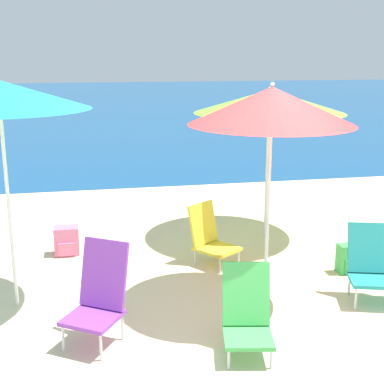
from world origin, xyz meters
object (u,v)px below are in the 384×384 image
Objects in this scene: beach_chair_purple at (99,293)px; backpack_pink at (67,241)px; beach_umbrella_lime at (269,102)px; beach_chair_teal at (374,263)px; beach_chair_green at (247,313)px; backpack_green at (351,259)px; beach_umbrella_red at (272,106)px; beach_chair_yellow at (210,236)px.

backpack_pink is (-0.35, 2.22, -0.27)m from beach_chair_purple.
beach_umbrella_lime is 2.63× the size of beach_chair_teal.
beach_umbrella_lime is 2.65m from beach_chair_teal.
beach_chair_green is 2.18× the size of backpack_green.
beach_umbrella_lime is 2.32m from backpack_green.
beach_umbrella_red is at bearing 72.74° from beach_chair_green.
beach_chair_purple is at bearing 171.85° from beach_chair_green.
beach_umbrella_lime reaches higher than beach_chair_teal.
beach_chair_green is 2.07× the size of backpack_pink.
beach_umbrella_red is 6.48× the size of backpack_green.
beach_chair_green reaches higher than backpack_pink.
backpack_pink is (-1.58, 2.65, -0.17)m from beach_chair_green.
backpack_pink is (-2.05, 1.77, -1.84)m from beach_umbrella_red.
beach_chair_yellow is 2.12× the size of backpack_green.
backpack_green is (1.71, 1.39, -0.18)m from beach_chair_green.
beach_umbrella_red is 3.27m from backpack_pink.
beach_chair_teal is 1.73m from beach_chair_green.
beach_chair_teal is 1.08× the size of beach_chair_yellow.
beach_umbrella_lime is 2.02m from beach_chair_yellow.
beach_umbrella_lime is at bearing 118.13° from beach_chair_teal.
beach_chair_green is 3.09m from backpack_pink.
backpack_green is (1.56, -0.63, -0.17)m from beach_chair_yellow.
beach_chair_teal is at bearing 34.71° from beach_chair_green.
beach_umbrella_red reaches higher than backpack_green.
beach_chair_teal is (1.11, -0.18, -1.61)m from beach_umbrella_red.
backpack_green is at bearing -57.50° from beach_chair_yellow.
beach_umbrella_red is 2.10m from beach_umbrella_lime.
beach_chair_green is at bearing -118.19° from beach_umbrella_red.
beach_chair_purple is at bearing -134.37° from beach_umbrella_lime.
beach_chair_teal is at bearing -78.68° from beach_umbrella_lime.
backpack_green is at bearing -69.17° from beach_umbrella_lime.
beach_chair_yellow is (-1.43, 1.32, -0.06)m from beach_chair_teal.
beach_chair_yellow reaches higher than backpack_pink.
beach_chair_green is (-0.47, -0.88, -1.67)m from beach_umbrella_red.
beach_chair_yellow is 2.01× the size of backpack_pink.
beach_chair_yellow is 1.85m from backpack_pink.
backpack_green is 3.52m from backpack_pink.
beach_chair_green reaches higher than backpack_green.
beach_umbrella_red is 1.08× the size of beach_umbrella_lime.
beach_chair_yellow is 2.11m from beach_chair_purple.
beach_chair_purple reaches higher than backpack_pink.
backpack_pink is at bearing -175.59° from beach_umbrella_lime.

